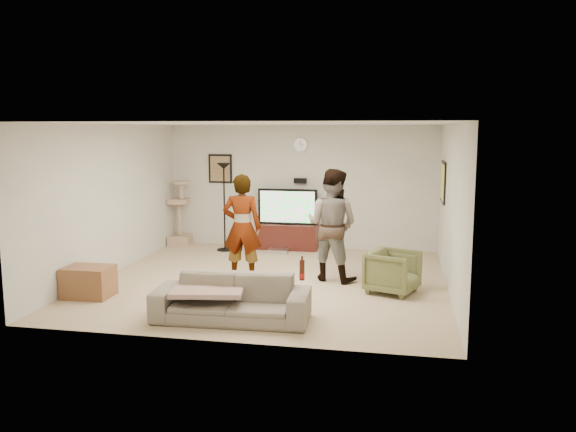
% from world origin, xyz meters
% --- Properties ---
extents(floor, '(5.50, 5.50, 0.02)m').
position_xyz_m(floor, '(0.00, 0.00, -0.01)').
color(floor, tan).
rests_on(floor, ground).
extents(ceiling, '(5.50, 5.50, 0.02)m').
position_xyz_m(ceiling, '(0.00, 0.00, 2.51)').
color(ceiling, white).
rests_on(ceiling, wall_back).
extents(wall_back, '(5.50, 0.04, 2.50)m').
position_xyz_m(wall_back, '(0.00, 2.75, 1.25)').
color(wall_back, beige).
rests_on(wall_back, floor).
extents(wall_front, '(5.50, 0.04, 2.50)m').
position_xyz_m(wall_front, '(0.00, -2.75, 1.25)').
color(wall_front, beige).
rests_on(wall_front, floor).
extents(wall_left, '(0.04, 5.50, 2.50)m').
position_xyz_m(wall_left, '(-2.75, 0.00, 1.25)').
color(wall_left, beige).
rests_on(wall_left, floor).
extents(wall_right, '(0.04, 5.50, 2.50)m').
position_xyz_m(wall_right, '(2.75, 0.00, 1.25)').
color(wall_right, beige).
rests_on(wall_right, floor).
extents(wall_clock, '(0.26, 0.04, 0.26)m').
position_xyz_m(wall_clock, '(0.00, 2.72, 2.10)').
color(wall_clock, white).
rests_on(wall_clock, wall_back).
extents(wall_speaker, '(0.25, 0.10, 0.10)m').
position_xyz_m(wall_speaker, '(0.00, 2.69, 1.38)').
color(wall_speaker, black).
rests_on(wall_speaker, wall_back).
extents(picture_back, '(0.42, 0.03, 0.52)m').
position_xyz_m(picture_back, '(-1.70, 2.73, 1.60)').
color(picture_back, '#856C4C').
rests_on(picture_back, wall_back).
extents(picture_right, '(0.03, 0.78, 0.62)m').
position_xyz_m(picture_right, '(2.73, 1.60, 1.50)').
color(picture_right, '#F8F35C').
rests_on(picture_right, wall_right).
extents(tv_stand, '(1.23, 0.45, 0.51)m').
position_xyz_m(tv_stand, '(-0.22, 2.50, 0.26)').
color(tv_stand, '#3A1410').
rests_on(tv_stand, floor).
extents(console_box, '(0.40, 0.30, 0.07)m').
position_xyz_m(console_box, '(-0.34, 2.11, 0.04)').
color(console_box, '#B7B7BB').
rests_on(console_box, floor).
extents(tv, '(1.21, 0.08, 0.71)m').
position_xyz_m(tv, '(-0.22, 2.50, 0.87)').
color(tv, black).
rests_on(tv, tv_stand).
extents(tv_screen, '(1.11, 0.01, 0.63)m').
position_xyz_m(tv_screen, '(-0.22, 2.46, 0.87)').
color(tv_screen, '#13FB2C').
rests_on(tv_screen, tv).
extents(floor_lamp, '(0.32, 0.32, 1.74)m').
position_xyz_m(floor_lamp, '(-1.44, 2.13, 0.87)').
color(floor_lamp, black).
rests_on(floor_lamp, floor).
extents(cat_tree, '(0.49, 0.49, 1.37)m').
position_xyz_m(cat_tree, '(-2.53, 2.47, 0.68)').
color(cat_tree, tan).
rests_on(cat_tree, floor).
extents(person_left, '(0.66, 0.46, 1.71)m').
position_xyz_m(person_left, '(-0.47, -0.01, 0.86)').
color(person_left, '#BABABA').
rests_on(person_left, floor).
extents(person_right, '(1.05, 0.93, 1.80)m').
position_xyz_m(person_right, '(0.94, 0.26, 0.90)').
color(person_right, '#2E5593').
rests_on(person_right, floor).
extents(sofa, '(2.00, 0.86, 0.57)m').
position_xyz_m(sofa, '(-0.06, -2.00, 0.29)').
color(sofa, slate).
rests_on(sofa, floor).
extents(throw_blanket, '(1.01, 0.85, 0.06)m').
position_xyz_m(throw_blanket, '(-0.37, -2.00, 0.39)').
color(throw_blanket, tan).
rests_on(throw_blanket, sofa).
extents(beer_bottle, '(0.06, 0.06, 0.25)m').
position_xyz_m(beer_bottle, '(0.85, -2.00, 0.70)').
color(beer_bottle, '#40170B').
rests_on(beer_bottle, sofa).
extents(armchair, '(0.89, 0.88, 0.64)m').
position_xyz_m(armchair, '(1.93, -0.32, 0.32)').
color(armchair, brown).
rests_on(armchair, floor).
extents(side_table, '(0.68, 0.52, 0.45)m').
position_xyz_m(side_table, '(-2.40, -1.39, 0.22)').
color(side_table, brown).
rests_on(side_table, floor).
extents(toy_ball, '(0.06, 0.06, 0.06)m').
position_xyz_m(toy_ball, '(-1.13, -0.31, 0.03)').
color(toy_ball, '#007088').
rests_on(toy_ball, floor).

